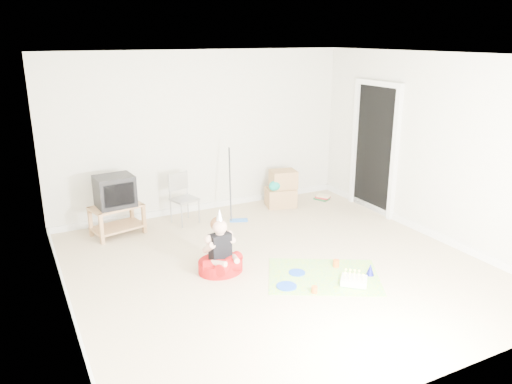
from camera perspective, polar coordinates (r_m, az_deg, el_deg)
name	(u,v)px	position (r m, az deg, el deg)	size (l,w,h in m)	color
ground	(277,267)	(6.40, 2.45, -8.55)	(5.00, 5.00, 0.00)	#CBB591
doorway_recess	(375,150)	(8.36, 13.42, 4.70)	(0.02, 0.90, 2.05)	black
tv_stand	(117,217)	(7.57, -15.59, -2.82)	(0.80, 0.60, 0.45)	#A8784C
crt_tv	(115,191)	(7.44, -15.84, 0.11)	(0.52, 0.43, 0.45)	black
folding_chair	(184,199)	(7.78, -8.18, -0.82)	(0.43, 0.42, 0.80)	#99999E
cardboard_boxes	(281,189)	(8.51, 2.93, 0.31)	(0.58, 0.48, 0.62)	#A98052
floor_mop	(239,205)	(7.81, -2.01, -1.55)	(0.30, 0.36, 1.13)	blue
book_pile	(322,197)	(9.00, 7.57, -0.60)	(0.27, 0.29, 0.08)	#216537
seated_woman	(220,258)	(6.22, -4.08, -7.54)	(0.63, 0.63, 0.82)	#B41011
party_mat	(324,276)	(6.22, 7.73, -9.50)	(1.33, 0.96, 0.01)	#EC318C
birthday_cake	(354,281)	(6.07, 11.13, -9.99)	(0.38, 0.38, 0.14)	white
blue_plate_near	(297,273)	(6.25, 4.70, -9.16)	(0.21, 0.21, 0.01)	blue
blue_plate_far	(287,286)	(5.93, 3.51, -10.68)	(0.24, 0.24, 0.01)	blue
orange_cup_near	(336,263)	(6.45, 9.14, -8.06)	(0.08, 0.08, 0.09)	orange
orange_cup_far	(314,290)	(5.81, 6.69, -11.02)	(0.07, 0.07, 0.08)	orange
blue_party_hat	(370,269)	(6.31, 12.93, -8.63)	(0.10, 0.10, 0.15)	#171BA2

